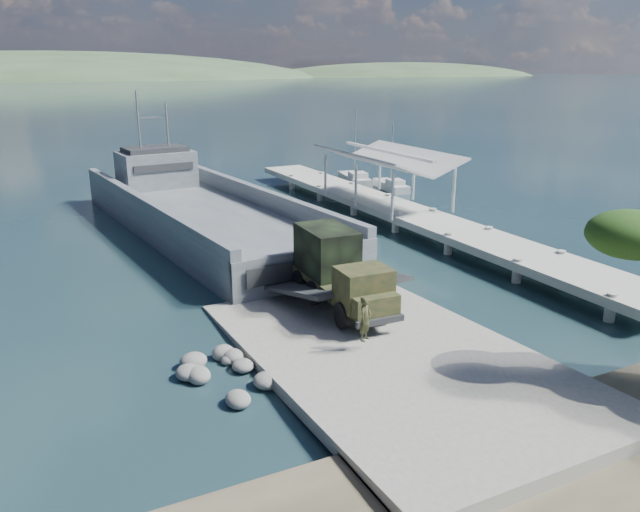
{
  "coord_description": "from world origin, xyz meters",
  "views": [
    {
      "loc": [
        -12.54,
        -19.93,
        11.38
      ],
      "look_at": [
        0.42,
        6.0,
        2.48
      ],
      "focal_mm": 35.0,
      "sensor_mm": 36.0,
      "label": 1
    }
  ],
  "objects": [
    {
      "name": "military_truck",
      "position": [
        0.6,
        4.45,
        2.2
      ],
      "size": [
        2.7,
        7.48,
        3.42
      ],
      "rotation": [
        0.0,
        0.0,
        -0.04
      ],
      "color": "black",
      "rests_on": "boat_ramp"
    },
    {
      "name": "sailboat_near",
      "position": [
        19.74,
        29.43,
        0.35
      ],
      "size": [
        2.41,
        5.56,
        6.56
      ],
      "rotation": [
        0.0,
        0.0,
        -0.16
      ],
      "color": "#B8B8B8",
      "rests_on": "ground"
    },
    {
      "name": "landing_craft",
      "position": [
        -0.69,
        22.27,
        0.84
      ],
      "size": [
        11.62,
        35.01,
        10.23
      ],
      "rotation": [
        0.0,
        0.0,
        0.1
      ],
      "color": "#4D535A",
      "rests_on": "ground"
    },
    {
      "name": "ground",
      "position": [
        0.0,
        0.0,
        0.0
      ],
      "size": [
        1400.0,
        1400.0,
        0.0
      ],
      "primitive_type": "plane",
      "color": "#173339",
      "rests_on": "ground"
    },
    {
      "name": "shoreline_rocks",
      "position": [
        -6.2,
        0.5,
        0.0
      ],
      "size": [
        3.2,
        5.6,
        0.9
      ],
      "primitive_type": null,
      "color": "#5C5C59",
      "rests_on": "ground"
    },
    {
      "name": "pier",
      "position": [
        13.0,
        18.77,
        1.6
      ],
      "size": [
        6.4,
        44.0,
        6.1
      ],
      "color": "#9D9E94",
      "rests_on": "ground"
    },
    {
      "name": "sailboat_far",
      "position": [
        18.27,
        33.85,
        0.4
      ],
      "size": [
        3.03,
        6.36,
        7.45
      ],
      "rotation": [
        0.0,
        0.0,
        -0.21
      ],
      "color": "#B8B8B8",
      "rests_on": "ground"
    },
    {
      "name": "boat_ramp",
      "position": [
        0.0,
        -1.0,
        0.25
      ],
      "size": [
        10.0,
        18.0,
        0.5
      ],
      "primitive_type": "cube",
      "color": "slate",
      "rests_on": "ground"
    },
    {
      "name": "distant_headlands",
      "position": [
        50.0,
        560.0,
        0.0
      ],
      "size": [
        1000.0,
        240.0,
        48.0
      ],
      "primitive_type": null,
      "color": "#31492E",
      "rests_on": "ground"
    },
    {
      "name": "soldier",
      "position": [
        -0.77,
        -0.38,
        1.41
      ],
      "size": [
        0.79,
        0.72,
        1.82
      ],
      "primitive_type": "imported",
      "rotation": [
        0.0,
        0.0,
        0.56
      ],
      "color": "black",
      "rests_on": "boat_ramp"
    }
  ]
}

